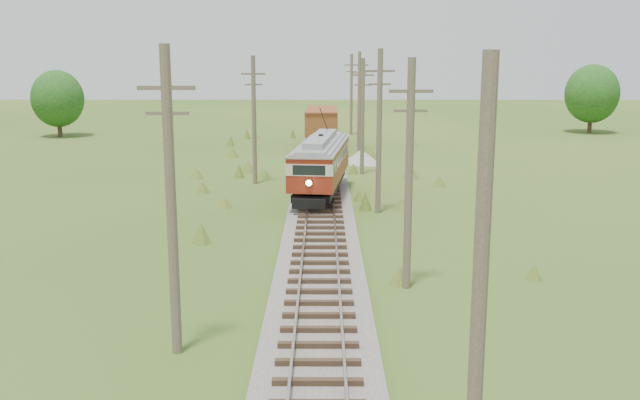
{
  "coord_description": "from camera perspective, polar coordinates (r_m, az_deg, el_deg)",
  "views": [
    {
      "loc": [
        0.13,
        -7.84,
        8.73
      ],
      "look_at": [
        0.0,
        23.24,
        2.32
      ],
      "focal_mm": 40.0,
      "sensor_mm": 36.0,
      "label": 1
    }
  ],
  "objects": [
    {
      "name": "railbed_main",
      "position": [
        42.7,
        0.06,
        0.12
      ],
      "size": [
        3.6,
        96.0,
        0.57
      ],
      "color": "#605B54",
      "rests_on": "ground"
    },
    {
      "name": "streetcar",
      "position": [
        43.02,
        0.07,
        3.19
      ],
      "size": [
        3.78,
        11.12,
        5.03
      ],
      "rotation": [
        0.0,
        0.0,
        -0.11
      ],
      "color": "black",
      "rests_on": "ground"
    },
    {
      "name": "gondola",
      "position": [
        68.47,
        0.13,
        6.17
      ],
      "size": [
        3.06,
        9.09,
        3.01
      ],
      "rotation": [
        0.0,
        0.0,
        -0.01
      ],
      "color": "black",
      "rests_on": "ground"
    },
    {
      "name": "gravel_pile",
      "position": [
        57.66,
        3.45,
        3.45
      ],
      "size": [
        3.1,
        3.29,
        1.13
      ],
      "color": "gray",
      "rests_on": "ground"
    },
    {
      "name": "utility_pole_r_1",
      "position": [
        13.87,
        12.67,
        -6.85
      ],
      "size": [
        0.3,
        0.3,
        8.8
      ],
      "color": "brown",
      "rests_on": "ground"
    },
    {
      "name": "utility_pole_r_2",
      "position": [
        26.39,
        7.14,
        2.16
      ],
      "size": [
        1.6,
        0.3,
        8.6
      ],
      "color": "brown",
      "rests_on": "ground"
    },
    {
      "name": "utility_pole_r_3",
      "position": [
        39.18,
        4.76,
        5.6
      ],
      "size": [
        1.6,
        0.3,
        9.0
      ],
      "color": "brown",
      "rests_on": "ground"
    },
    {
      "name": "utility_pole_r_4",
      "position": [
        52.1,
        3.42,
        6.78
      ],
      "size": [
        1.6,
        0.3,
        8.4
      ],
      "color": "brown",
      "rests_on": "ground"
    },
    {
      "name": "utility_pole_r_5",
      "position": [
        65.05,
        3.15,
        7.98
      ],
      "size": [
        1.6,
        0.3,
        8.9
      ],
      "color": "brown",
      "rests_on": "ground"
    },
    {
      "name": "utility_pole_r_6",
      "position": [
        78.02,
        2.53,
        8.52
      ],
      "size": [
        1.6,
        0.3,
        8.7
      ],
      "color": "brown",
      "rests_on": "ground"
    },
    {
      "name": "utility_pole_l_a",
      "position": [
        20.72,
        -11.83,
        -0.03
      ],
      "size": [
        1.6,
        0.3,
        9.0
      ],
      "color": "brown",
      "rests_on": "ground"
    },
    {
      "name": "utility_pole_l_b",
      "position": [
        48.26,
        -5.3,
        6.48
      ],
      "size": [
        1.6,
        0.3,
        8.6
      ],
      "color": "brown",
      "rests_on": "ground"
    },
    {
      "name": "tree_mid_a",
      "position": [
        81.03,
        -20.26,
        7.61
      ],
      "size": [
        5.46,
        5.46,
        7.03
      ],
      "color": "#38281C",
      "rests_on": "ground"
    },
    {
      "name": "tree_mid_b",
      "position": [
        85.36,
        20.94,
        7.94
      ],
      "size": [
        5.88,
        5.88,
        7.57
      ],
      "color": "#38281C",
      "rests_on": "ground"
    }
  ]
}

